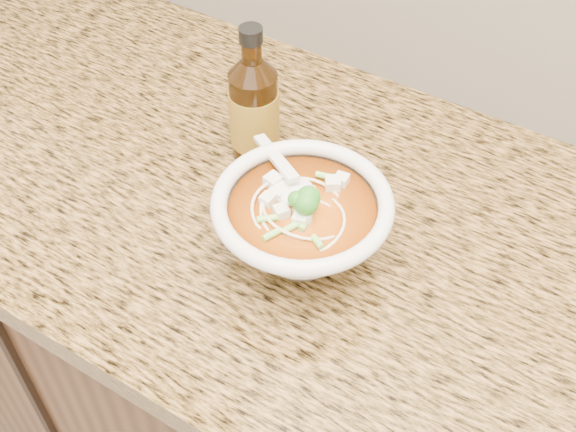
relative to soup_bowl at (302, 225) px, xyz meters
The scene contains 3 objects.
counter_slab 0.21m from the soup_bowl, 23.02° to the left, with size 4.00×0.68×0.04m, color olive.
soup_bowl is the anchor object (origin of this frame).
hot_sauce_bottle 0.20m from the soup_bowl, 140.59° to the left, with size 0.09×0.09×0.21m.
Camera 1 is at (0.11, 1.09, 1.60)m, focal length 45.00 mm.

